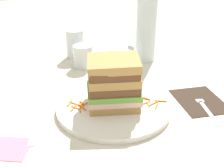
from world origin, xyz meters
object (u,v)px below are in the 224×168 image
at_px(napkin_dark, 200,101).
at_px(napkin_pink, 8,148).
at_px(main_plate, 114,107).
at_px(water_bottle, 146,25).
at_px(empty_tumbler_1, 75,44).
at_px(empty_tumbler_0, 83,56).
at_px(fork, 204,105).
at_px(juice_glass, 121,63).
at_px(sandwich, 114,83).
at_px(knife, 39,120).

bearing_deg(napkin_dark, napkin_pink, -167.41).
xyz_separation_m(main_plate, water_bottle, (0.17, 0.30, 0.12)).
bearing_deg(empty_tumbler_1, empty_tumbler_0, -79.35).
height_order(napkin_dark, fork, fork).
distance_m(main_plate, empty_tumbler_1, 0.38).
bearing_deg(juice_glass, sandwich, -106.72).
height_order(knife, empty_tumbler_1, empty_tumbler_1).
xyz_separation_m(water_bottle, napkin_pink, (-0.40, -0.41, -0.12)).
relative_size(main_plate, water_bottle, 1.02).
bearing_deg(fork, empty_tumbler_1, 125.70).
relative_size(sandwich, empty_tumbler_0, 1.82).
relative_size(napkin_dark, napkin_pink, 1.75).
bearing_deg(napkin_pink, knife, 58.22).
bearing_deg(napkin_pink, water_bottle, 45.52).
relative_size(main_plate, empty_tumbler_0, 3.85).
distance_m(main_plate, juice_glass, 0.22).
bearing_deg(juice_glass, knife, -137.37).
relative_size(sandwich, juice_glass, 1.63).
xyz_separation_m(main_plate, juice_glass, (0.06, 0.21, 0.03)).
height_order(juice_glass, napkin_pink, juice_glass).
height_order(fork, juice_glass, juice_glass).
bearing_deg(napkin_dark, water_bottle, 100.60).
xyz_separation_m(napkin_dark, fork, (-0.00, -0.02, 0.00)).
xyz_separation_m(sandwich, fork, (0.22, -0.03, -0.07)).
bearing_deg(empty_tumbler_0, napkin_dark, -46.42).
bearing_deg(napkin_dark, main_plate, 178.33).
xyz_separation_m(napkin_dark, water_bottle, (-0.06, 0.31, 0.12)).
bearing_deg(fork, main_plate, 172.60).
relative_size(napkin_dark, empty_tumbler_0, 2.01).
relative_size(napkin_dark, fork, 0.86).
height_order(main_plate, empty_tumbler_0, empty_tumbler_0).
distance_m(napkin_dark, fork, 0.02).
distance_m(sandwich, empty_tumbler_1, 0.38).
distance_m(sandwich, napkin_dark, 0.23).
bearing_deg(fork, empty_tumbler_0, 131.26).
bearing_deg(napkin_pink, empty_tumbler_1, 70.23).
distance_m(water_bottle, empty_tumbler_1, 0.25).
height_order(sandwich, empty_tumbler_0, sandwich).
height_order(knife, juice_glass, juice_glass).
bearing_deg(knife, main_plate, 5.52).
xyz_separation_m(knife, water_bottle, (0.35, 0.32, 0.12)).
height_order(sandwich, napkin_pink, sandwich).
bearing_deg(juice_glass, napkin_pink, -133.53).
xyz_separation_m(juice_glass, empty_tumbler_1, (-0.13, 0.16, 0.01)).
bearing_deg(main_plate, sandwich, -84.01).
relative_size(water_bottle, napkin_pink, 3.27).
distance_m(fork, water_bottle, 0.35).
xyz_separation_m(knife, juice_glass, (0.24, 0.22, 0.03)).
relative_size(fork, water_bottle, 0.62).
height_order(sandwich, juice_glass, sandwich).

